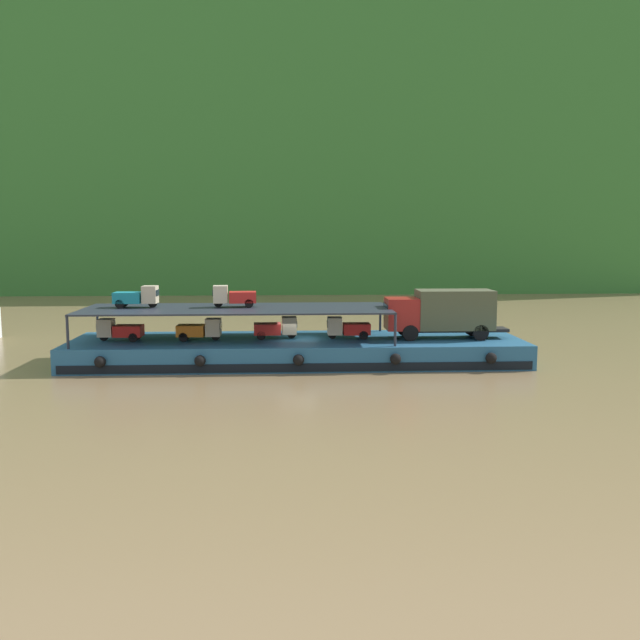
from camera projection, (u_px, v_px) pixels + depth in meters
name	position (u px, v px, depth m)	size (l,w,h in m)	color
ground_plane	(297.00, 362.00, 43.64)	(400.00, 400.00, 0.00)	olive
hillside_far_bank	(289.00, 131.00, 104.88)	(115.99, 35.50, 42.30)	#33702D
cargo_barge	(297.00, 350.00, 43.52)	(28.50, 7.85, 1.50)	#23567A
covered_lorry	(442.00, 312.00, 43.49)	(7.87, 2.34, 3.10)	maroon
cargo_rack	(237.00, 309.00, 43.01)	(19.30, 6.52, 2.00)	#232833
mini_truck_lower_stern	(120.00, 330.00, 42.57)	(2.78, 1.27, 1.38)	red
mini_truck_lower_aft	(200.00, 329.00, 42.74)	(2.78, 1.27, 1.38)	orange
mini_truck_lower_mid	(276.00, 328.00, 43.50)	(2.78, 1.28, 1.38)	red
mini_truck_lower_fore	(348.00, 328.00, 43.46)	(2.75, 1.21, 1.38)	red
mini_truck_upper_stern	(137.00, 297.00, 43.19)	(2.77, 1.26, 1.38)	teal
mini_truck_upper_mid	(234.00, 296.00, 43.46)	(2.79, 1.29, 1.38)	red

